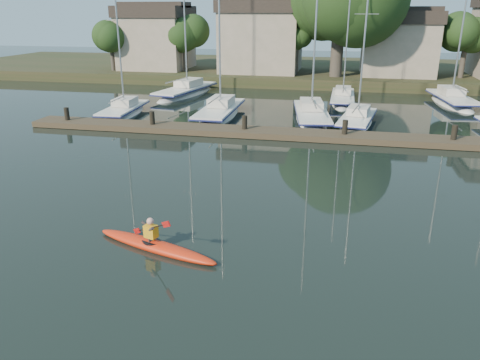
% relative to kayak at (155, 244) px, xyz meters
% --- Properties ---
extents(ground, '(160.00, 160.00, 0.00)m').
position_rel_kayak_xyz_m(ground, '(2.88, 0.97, -0.18)').
color(ground, black).
rests_on(ground, ground).
extents(kayak, '(4.61, 1.98, 1.48)m').
position_rel_kayak_xyz_m(kayak, '(0.00, 0.00, 0.00)').
color(kayak, red).
rests_on(kayak, ground).
extents(dock, '(34.00, 2.00, 1.80)m').
position_rel_kayak_xyz_m(dock, '(2.88, 14.97, 0.02)').
color(dock, '#413725').
rests_on(dock, ground).
extents(sailboat_0, '(2.51, 7.37, 11.51)m').
position_rel_kayak_xyz_m(sailboat_0, '(-9.99, 18.96, -0.37)').
color(sailboat_0, silver).
rests_on(sailboat_0, ground).
extents(sailboat_1, '(2.38, 9.27, 15.12)m').
position_rel_kayak_xyz_m(sailboat_1, '(-2.95, 19.87, -0.39)').
color(sailboat_1, silver).
rests_on(sailboat_1, ground).
extents(sailboat_2, '(3.54, 9.70, 15.70)m').
position_rel_kayak_xyz_m(sailboat_2, '(3.60, 20.24, -0.38)').
color(sailboat_2, silver).
rests_on(sailboat_2, ground).
extents(sailboat_3, '(3.17, 7.77, 12.17)m').
position_rel_kayak_xyz_m(sailboat_3, '(6.71, 19.37, -0.36)').
color(sailboat_3, silver).
rests_on(sailboat_3, ground).
extents(sailboat_5, '(4.11, 10.33, 16.68)m').
position_rel_kayak_xyz_m(sailboat_5, '(-8.23, 28.15, -0.39)').
color(sailboat_5, silver).
rests_on(sailboat_5, ground).
extents(sailboat_6, '(1.98, 9.16, 14.54)m').
position_rel_kayak_xyz_m(sailboat_6, '(5.71, 27.80, -0.35)').
color(sailboat_6, silver).
rests_on(sailboat_6, ground).
extents(sailboat_7, '(3.37, 9.04, 14.22)m').
position_rel_kayak_xyz_m(sailboat_7, '(14.47, 28.43, -0.39)').
color(sailboat_7, silver).
rests_on(sailboat_7, ground).
extents(shore, '(90.00, 25.25, 12.75)m').
position_rel_kayak_xyz_m(shore, '(4.50, 41.26, 3.05)').
color(shore, '#222F17').
rests_on(shore, ground).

